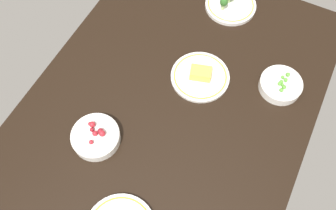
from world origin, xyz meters
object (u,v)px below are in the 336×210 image
(bowl_peas, at_px, (281,85))
(plate_cheese, at_px, (200,76))
(plate_broccoli, at_px, (230,4))
(bowl_berries, at_px, (96,137))

(bowl_peas, distance_m, plate_cheese, 0.29)
(bowl_peas, relative_size, plate_cheese, 0.71)
(bowl_peas, relative_size, plate_broccoli, 0.73)
(bowl_peas, height_order, bowl_berries, bowl_berries)
(bowl_berries, relative_size, plate_cheese, 0.76)
(bowl_peas, height_order, plate_cheese, bowl_peas)
(bowl_berries, xyz_separation_m, plate_broccoli, (-0.75, 0.18, -0.01))
(plate_broccoli, bearing_deg, plate_cheese, 4.91)
(plate_cheese, xyz_separation_m, plate_broccoli, (-0.37, -0.03, 0.01))
(bowl_berries, xyz_separation_m, plate_cheese, (-0.38, 0.21, -0.01))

